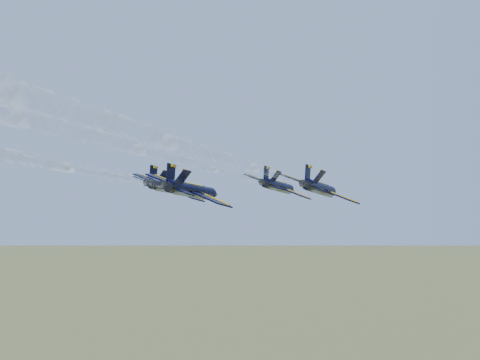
# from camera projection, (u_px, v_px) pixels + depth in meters

# --- Properties ---
(jet_lead) EXTENTS (10.28, 14.65, 4.50)m
(jet_lead) POSITION_uv_depth(u_px,v_px,m) (279.00, 186.00, 111.03)
(jet_lead) COLOR black
(jet_left) EXTENTS (10.28, 14.65, 4.50)m
(jet_left) POSITION_uv_depth(u_px,v_px,m) (172.00, 187.00, 102.17)
(jet_left) COLOR black
(jet_right) EXTENTS (10.28, 14.65, 4.50)m
(jet_right) POSITION_uv_depth(u_px,v_px,m) (320.00, 188.00, 94.68)
(jet_right) COLOR black
(jet_slot) EXTENTS (10.28, 14.65, 4.50)m
(jet_slot) POSITION_uv_depth(u_px,v_px,m) (192.00, 190.00, 84.87)
(jet_slot) COLOR black
(smoke_trail_lead) EXTENTS (22.77, 71.35, 2.30)m
(smoke_trail_lead) POSITION_uv_depth(u_px,v_px,m) (61.00, 196.00, 60.60)
(smoke_trail_lead) COLOR white
(smoke_trail_right) EXTENTS (22.77, 71.35, 2.30)m
(smoke_trail_right) POSITION_uv_depth(u_px,v_px,m) (69.00, 204.00, 44.25)
(smoke_trail_right) COLOR white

